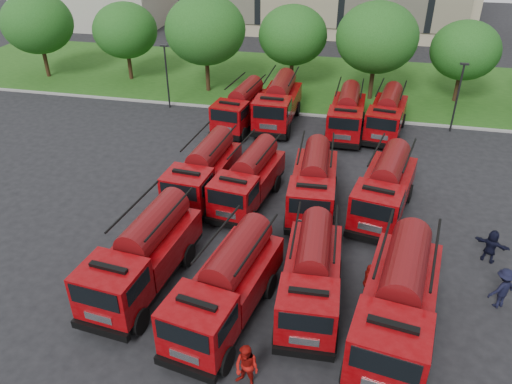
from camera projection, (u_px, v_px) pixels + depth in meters
ground at (236, 250)px, 24.83m from camera, size 140.00×140.00×0.00m
lawn at (305, 81)px, 46.49m from camera, size 70.00×16.00×0.12m
curb at (291, 113)px, 39.73m from camera, size 70.00×0.30×0.14m
tree_0 at (37, 23)px, 44.95m from camera, size 6.30×6.30×7.70m
tree_1 at (125, 30)px, 44.57m from camera, size 5.71×5.71×6.98m
tree_2 at (205, 30)px, 41.44m from camera, size 6.72×6.72×8.22m
tree_3 at (293, 35)px, 42.60m from camera, size 5.88×5.88×7.19m
tree_4 at (377, 38)px, 39.80m from camera, size 6.55×6.55×8.01m
tree_5 at (465, 50)px, 39.81m from camera, size 5.46×5.46×6.68m
lamp_post_0 at (167, 73)px, 39.50m from camera, size 0.60×0.25×5.11m
lamp_post_1 at (458, 94)px, 35.49m from camera, size 0.60×0.25×5.11m
fire_truck_0 at (143, 255)px, 21.85m from camera, size 3.32×7.48×3.30m
fire_truck_1 at (227, 286)px, 20.17m from camera, size 3.69×7.43×3.24m
fire_truck_2 at (311, 275)px, 20.88m from camera, size 2.71×6.81×3.06m
fire_truck_3 at (398, 302)px, 19.20m from camera, size 3.84×8.02×3.51m
fire_truck_4 at (204, 171)px, 28.52m from camera, size 2.98×7.02×3.11m
fire_truck_5 at (249, 179)px, 27.88m from camera, size 3.21×6.86×3.01m
fire_truck_6 at (314, 183)px, 27.38m from camera, size 2.77×6.95×3.11m
fire_truck_7 at (385, 188)px, 26.85m from camera, size 3.74×7.34×3.19m
fire_truck_8 at (241, 107)px, 37.02m from camera, size 3.13×6.91×3.04m
fire_truck_9 at (278, 102)px, 37.37m from camera, size 2.80×7.38×3.34m
fire_truck_10 at (347, 113)px, 35.93m from camera, size 2.60×6.79×3.07m
fire_truck_11 at (387, 114)px, 35.84m from camera, size 3.18×6.91×3.03m
firefighter_2 at (366, 299)px, 21.87m from camera, size 0.82×1.20×1.88m
firefighter_3 at (497, 305)px, 21.52m from camera, size 1.42×1.23×1.96m
firefighter_4 at (163, 266)px, 23.74m from camera, size 0.87×0.72×1.52m
firefighter_5 at (487, 260)px, 24.13m from camera, size 1.75×1.30×1.73m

